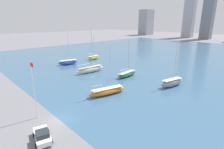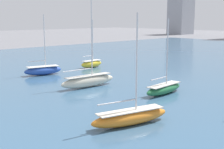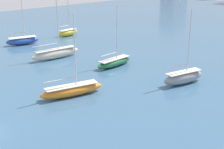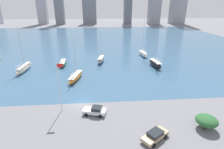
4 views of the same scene
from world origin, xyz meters
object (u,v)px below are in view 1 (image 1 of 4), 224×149
sailboat_cream (90,69)px  sailboat_blue (68,62)px  sailboat_yellow (94,57)px  sailboat_orange (107,91)px  sailboat_green (127,74)px  parked_pickup_white (42,136)px  sailboat_gray (172,82)px  flag_pole (34,88)px

sailboat_cream → sailboat_blue: size_ratio=1.19×
sailboat_yellow → sailboat_blue: 13.24m
sailboat_orange → sailboat_green: bearing=127.6°
sailboat_orange → parked_pickup_white: 18.67m
sailboat_green → sailboat_cream: sailboat_cream is taller
sailboat_yellow → sailboat_gray: bearing=-12.7°
sailboat_blue → sailboat_gray: size_ratio=1.03×
sailboat_gray → sailboat_orange: (-7.70, -15.88, -0.19)m
sailboat_cream → parked_pickup_white: 35.03m
sailboat_yellow → sailboat_green: (27.15, -8.14, -0.10)m
parked_pickup_white → sailboat_yellow: bearing=-121.2°
sailboat_cream → sailboat_orange: sailboat_cream is taller
sailboat_cream → sailboat_blue: 14.91m
sailboat_yellow → sailboat_blue: bearing=-91.0°
sailboat_blue → parked_pickup_white: size_ratio=2.46×
sailboat_green → sailboat_cream: 12.68m
sailboat_yellow → sailboat_blue: (0.76, -13.22, 0.04)m
sailboat_green → sailboat_yellow: bearing=159.2°
flag_pole → sailboat_blue: sailboat_blue is taller
sailboat_green → parked_pickup_white: 33.65m
flag_pole → sailboat_orange: size_ratio=0.87×
sailboat_yellow → sailboat_orange: 39.81m
flag_pole → sailboat_gray: (8.71, 31.69, -4.52)m
flag_pole → sailboat_green: bearing=99.8°
sailboat_gray → sailboat_orange: size_ratio=0.98×
sailboat_cream → sailboat_blue: sailboat_cream is taller
flag_pole → sailboat_cream: 29.66m
parked_pickup_white → sailboat_green: bearing=-145.2°
sailboat_yellow → parked_pickup_white: sailboat_yellow is taller
sailboat_cream → sailboat_blue: (-14.91, 0.30, -0.12)m
sailboat_cream → sailboat_blue: bearing=-177.7°
sailboat_yellow → sailboat_green: bearing=-21.0°
flag_pole → sailboat_blue: 40.15m
sailboat_yellow → sailboat_cream: sailboat_cream is taller
flag_pole → sailboat_gray: size_ratio=0.88×
sailboat_green → sailboat_cream: (-11.48, -5.37, 0.26)m
sailboat_orange → parked_pickup_white: sailboat_orange is taller
sailboat_green → sailboat_orange: sailboat_orange is taller
sailboat_green → parked_pickup_white: sailboat_green is taller
sailboat_green → parked_pickup_white: size_ratio=2.32×
sailboat_cream → sailboat_green: bearing=28.5°
flag_pole → sailboat_orange: sailboat_orange is taller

